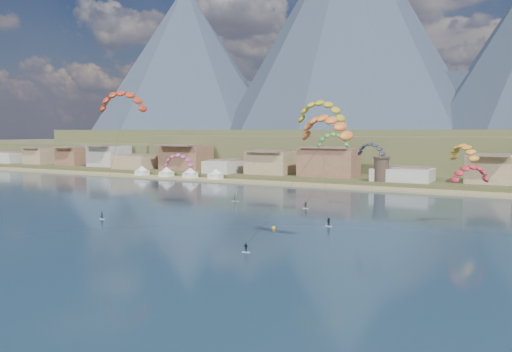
# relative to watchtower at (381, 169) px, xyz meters

# --- Properties ---
(ground) EXTENTS (2400.00, 2400.00, 0.00)m
(ground) POSITION_rel_watchtower_xyz_m (-5.00, -114.00, -6.37)
(ground) COLOR black
(ground) RESTS_ON ground
(beach) EXTENTS (2200.00, 12.00, 0.90)m
(beach) POSITION_rel_watchtower_xyz_m (-5.00, -8.00, -6.12)
(beach) COLOR tan
(beach) RESTS_ON ground
(land) EXTENTS (2200.00, 900.00, 4.00)m
(land) POSITION_rel_watchtower_xyz_m (-5.00, 446.00, -6.37)
(land) COLOR #4E4C2B
(land) RESTS_ON ground
(foothills) EXTENTS (940.00, 210.00, 18.00)m
(foothills) POSITION_rel_watchtower_xyz_m (17.39, 118.47, 2.71)
(foothills) COLOR brown
(foothills) RESTS_ON ground
(mountain_ridge) EXTENTS (2060.00, 480.00, 400.00)m
(mountain_ridge) POSITION_rel_watchtower_xyz_m (-19.60, 709.65, 143.94)
(mountain_ridge) COLOR #2B3548
(mountain_ridge) RESTS_ON ground
(town) EXTENTS (400.00, 24.00, 12.00)m
(town) POSITION_rel_watchtower_xyz_m (-45.00, 8.00, 1.63)
(town) COLOR beige
(town) RESTS_ON ground
(watchtower) EXTENTS (5.82, 5.82, 8.60)m
(watchtower) POSITION_rel_watchtower_xyz_m (0.00, 0.00, 0.00)
(watchtower) COLOR #47382D
(watchtower) RESTS_ON ground
(beach_tents) EXTENTS (43.40, 6.40, 5.00)m
(beach_tents) POSITION_rel_watchtower_xyz_m (-81.25, -8.00, -2.66)
(beach_tents) COLOR white
(beach_tents) RESTS_ON ground
(kitesurfer_red) EXTENTS (13.31, 19.34, 31.73)m
(kitesurfer_red) POSITION_rel_watchtower_xyz_m (-43.17, -80.28, 21.14)
(kitesurfer_red) COLOR silver
(kitesurfer_red) RESTS_ON ground
(kitesurfer_yellow) EXTENTS (11.87, 11.58, 27.45)m
(kitesurfer_yellow) POSITION_rel_watchtower_xyz_m (4.53, -69.53, 18.05)
(kitesurfer_yellow) COLOR silver
(kitesurfer_yellow) RESTS_ON ground
(kitesurfer_orange) EXTENTS (15.74, 12.34, 24.47)m
(kitesurfer_orange) POSITION_rel_watchtower_xyz_m (16.20, -97.35, 14.27)
(kitesurfer_orange) COLOR silver
(kitesurfer_orange) RESTS_ON ground
(kitesurfer_green) EXTENTS (9.52, 16.12, 21.29)m
(kitesurfer_green) POSITION_rel_watchtower_xyz_m (-1.28, -45.74, 11.16)
(kitesurfer_green) COLOR silver
(kitesurfer_green) RESTS_ON ground
(distant_kite_pink) EXTENTS (8.87, 6.85, 15.40)m
(distant_kite_pink) POSITION_rel_watchtower_xyz_m (-36.11, -67.38, 5.92)
(distant_kite_pink) COLOR #262626
(distant_kite_pink) RESTS_ON ground
(distant_kite_dark) EXTENTS (8.09, 6.34, 18.18)m
(distant_kite_dark) POSITION_rel_watchtower_xyz_m (10.77, -51.15, 9.16)
(distant_kite_dark) COLOR #262626
(distant_kite_dark) RESTS_ON ground
(distant_kite_orange) EXTENTS (8.93, 9.31, 18.07)m
(distant_kite_orange) POSITION_rel_watchtower_xyz_m (31.33, -42.83, 8.57)
(distant_kite_orange) COLOR #262626
(distant_kite_orange) RESTS_ON ground
(distant_kite_red) EXTENTS (8.50, 7.78, 14.61)m
(distant_kite_red) POSITION_rel_watchtower_xyz_m (35.12, -64.61, 5.02)
(distant_kite_red) COLOR #262626
(distant_kite_red) RESTS_ON ground
(windsurfer) EXTENTS (2.13, 2.33, 3.70)m
(windsurfer) POSITION_rel_watchtower_xyz_m (-26.07, -54.92, -5.19)
(windsurfer) COLOR silver
(windsurfer) RESTS_ON ground
(buoy) EXTENTS (0.78, 0.78, 0.78)m
(buoy) POSITION_rel_watchtower_xyz_m (1.23, -86.12, -6.24)
(buoy) COLOR yellow
(buoy) RESTS_ON ground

